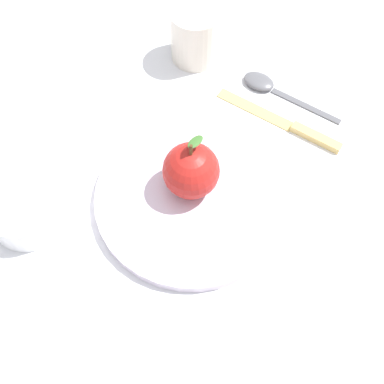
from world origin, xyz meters
name	(u,v)px	position (x,y,z in m)	size (l,w,h in m)	color
ground_plane	(215,188)	(0.00, 0.00, 0.00)	(2.40, 2.40, 0.00)	silver
dinner_plate	(192,196)	(-0.03, 0.02, 0.01)	(0.25, 0.25, 0.02)	silver
apple	(191,171)	(-0.02, 0.02, 0.05)	(0.07, 0.07, 0.09)	#B21E19
side_bowl	(26,205)	(-0.15, 0.18, 0.03)	(0.10, 0.10, 0.04)	white
cup	(196,33)	(0.20, 0.14, 0.04)	(0.08, 0.08, 0.08)	silver
knife	(289,125)	(0.14, -0.04, 0.00)	(0.03, 0.19, 0.01)	#D8B766
spoon	(268,86)	(0.19, 0.01, 0.01)	(0.04, 0.16, 0.01)	#59595E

